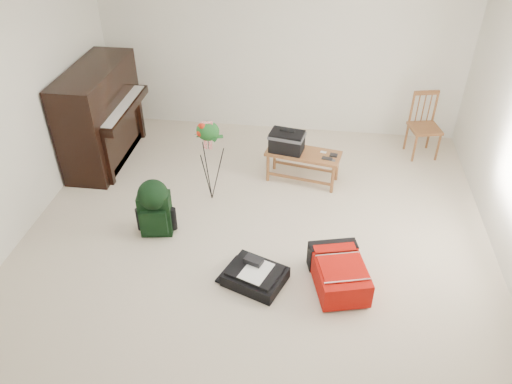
# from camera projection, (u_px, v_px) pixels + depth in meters

# --- Properties ---
(floor) EXTENTS (5.00, 5.50, 0.01)m
(floor) POSITION_uv_depth(u_px,v_px,m) (253.00, 251.00, 5.21)
(floor) COLOR beige
(floor) RESTS_ON ground
(ceiling) EXTENTS (5.00, 5.50, 0.01)m
(ceiling) POSITION_uv_depth(u_px,v_px,m) (252.00, 5.00, 3.76)
(ceiling) COLOR white
(ceiling) RESTS_ON wall_back
(wall_back) EXTENTS (5.00, 0.04, 2.50)m
(wall_back) POSITION_uv_depth(u_px,v_px,m) (281.00, 45.00, 6.70)
(wall_back) COLOR silver
(wall_back) RESTS_ON floor
(piano) EXTENTS (0.71, 1.50, 1.25)m
(piano) POSITION_uv_depth(u_px,v_px,m) (102.00, 117.00, 6.39)
(piano) COLOR black
(piano) RESTS_ON floor
(bench) EXTENTS (0.95, 0.52, 0.69)m
(bench) POSITION_uv_depth(u_px,v_px,m) (292.00, 146.00, 6.01)
(bench) COLOR #996132
(bench) RESTS_ON floor
(dining_chair) EXTENTS (0.45, 0.45, 0.86)m
(dining_chair) POSITION_uv_depth(u_px,v_px,m) (425.00, 126.00, 6.58)
(dining_chair) COLOR #996132
(dining_chair) RESTS_ON floor
(red_suitcase) EXTENTS (0.61, 0.78, 0.29)m
(red_suitcase) POSITION_uv_depth(u_px,v_px,m) (339.00, 270.00, 4.78)
(red_suitcase) COLOR red
(red_suitcase) RESTS_ON floor
(black_duffel) EXTENTS (0.66, 0.60, 0.23)m
(black_duffel) POSITION_uv_depth(u_px,v_px,m) (255.00, 275.00, 4.81)
(black_duffel) COLOR black
(black_duffel) RESTS_ON floor
(green_backpack) EXTENTS (0.36, 0.33, 0.66)m
(green_backpack) POSITION_uv_depth(u_px,v_px,m) (154.00, 205.00, 5.25)
(green_backpack) COLOR black
(green_backpack) RESTS_ON floor
(flower_stand) EXTENTS (0.37, 0.37, 1.06)m
(flower_stand) POSITION_uv_depth(u_px,v_px,m) (210.00, 162.00, 5.68)
(flower_stand) COLOR black
(flower_stand) RESTS_ON floor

